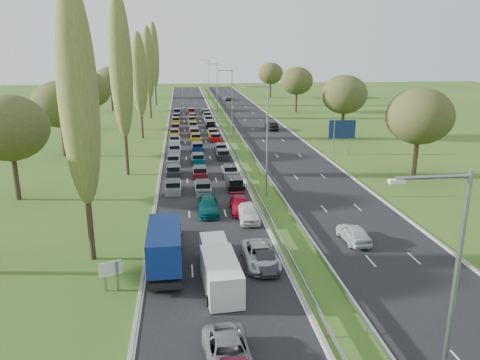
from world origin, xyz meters
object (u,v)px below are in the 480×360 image
near_car_2 (166,234)px  blue_lorry (165,245)px  direction_sign (342,131)px  info_sign (111,272)px  white_van_front (215,254)px  white_van_rear (221,274)px

near_car_2 → blue_lorry: (0.10, -4.84, 1.11)m
direction_sign → info_sign: bearing=-127.0°
white_van_front → blue_lorry: bearing=175.0°
blue_lorry → white_van_rear: size_ratio=1.49×
white_van_rear → white_van_front: bearing=88.0°
white_van_front → white_van_rear: 3.46m
near_car_2 → white_van_rear: (3.83, -8.41, 0.41)m
blue_lorry → white_van_rear: (3.73, -3.57, -0.69)m
white_van_front → direction_sign: 41.73m
near_car_2 → white_van_front: size_ratio=1.07×
blue_lorry → direction_sign: bearing=53.8°
white_van_front → white_van_rear: bearing=-91.2°
near_car_2 → direction_sign: size_ratio=0.98×
white_van_front → direction_sign: direction_sign is taller
blue_lorry → info_sign: (-3.51, -2.80, -0.47)m
white_van_front → white_van_rear: size_ratio=0.86×
white_van_front → info_sign: bearing=-162.5°
near_car_2 → blue_lorry: size_ratio=0.62×
white_van_front → white_van_rear: (0.12, -3.45, 0.16)m
white_van_rear → info_sign: (-7.24, 0.77, 0.22)m
white_van_front → info_sign: info_sign is taller
blue_lorry → info_sign: size_ratio=3.96×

